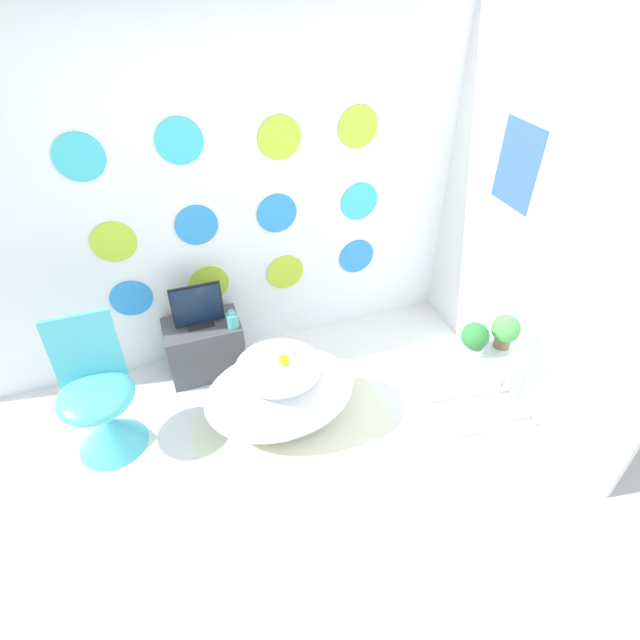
% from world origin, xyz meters
% --- Properties ---
extents(ground_plane, '(12.00, 12.00, 0.00)m').
position_xyz_m(ground_plane, '(0.00, 0.00, 0.00)').
color(ground_plane, white).
extents(wall_back_dotted, '(4.28, 0.05, 2.60)m').
position_xyz_m(wall_back_dotted, '(0.00, 1.65, 1.30)').
color(wall_back_dotted, white).
rests_on(wall_back_dotted, ground_plane).
extents(wall_right, '(0.06, 2.63, 2.60)m').
position_xyz_m(wall_right, '(1.66, 0.82, 1.31)').
color(wall_right, white).
rests_on(wall_right, ground_plane).
extents(rug, '(1.33, 0.78, 0.01)m').
position_xyz_m(rug, '(0.04, 0.59, 0.00)').
color(rug, silver).
rests_on(rug, ground_plane).
extents(bathtub, '(1.01, 0.68, 0.53)m').
position_xyz_m(bathtub, '(-0.01, 0.74, 0.27)').
color(bathtub, white).
rests_on(bathtub, ground_plane).
extents(rubber_duck, '(0.07, 0.08, 0.08)m').
position_xyz_m(rubber_duck, '(0.03, 0.73, 0.57)').
color(rubber_duck, yellow).
rests_on(rubber_duck, bathtub).
extents(chair, '(0.47, 0.47, 0.93)m').
position_xyz_m(chair, '(-1.12, 0.94, 0.29)').
color(chair, '#4CC6DB').
rests_on(chair, ground_plane).
extents(tv_cabinet, '(0.55, 0.35, 0.45)m').
position_xyz_m(tv_cabinet, '(-0.40, 1.43, 0.22)').
color(tv_cabinet, '#4C4C51').
rests_on(tv_cabinet, ground_plane).
extents(tv, '(0.36, 0.12, 0.33)m').
position_xyz_m(tv, '(-0.40, 1.43, 0.60)').
color(tv, black).
rests_on(tv, tv_cabinet).
extents(vase, '(0.08, 0.08, 0.14)m').
position_xyz_m(vase, '(-0.18, 1.33, 0.51)').
color(vase, '#51B2AD').
rests_on(vase, tv_cabinet).
extents(side_table, '(0.48, 0.39, 0.59)m').
position_xyz_m(side_table, '(1.27, 0.36, 0.48)').
color(side_table, silver).
rests_on(side_table, ground_plane).
extents(potted_plant_left, '(0.17, 0.17, 0.22)m').
position_xyz_m(potted_plant_left, '(1.16, 0.38, 0.70)').
color(potted_plant_left, white).
rests_on(potted_plant_left, side_table).
extents(potted_plant_right, '(0.18, 0.18, 0.23)m').
position_xyz_m(potted_plant_right, '(1.37, 0.37, 0.72)').
color(potted_plant_right, '#8C6B4C').
rests_on(potted_plant_right, side_table).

